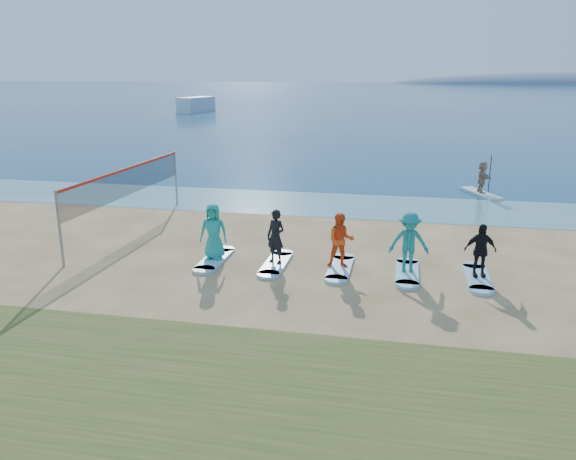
% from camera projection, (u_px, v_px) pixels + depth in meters
% --- Properties ---
extents(ground, '(600.00, 600.00, 0.00)m').
position_uv_depth(ground, '(287.00, 285.00, 16.44)').
color(ground, tan).
rests_on(ground, ground).
extents(shallow_water, '(600.00, 600.00, 0.00)m').
position_uv_depth(shallow_water, '(333.00, 205.00, 26.33)').
color(shallow_water, teal).
rests_on(shallow_water, ground).
extents(ocean, '(600.00, 600.00, 0.00)m').
position_uv_depth(ocean, '(397.00, 92.00, 167.17)').
color(ocean, navy).
rests_on(ocean, ground).
extents(volleyball_net, '(0.23, 9.09, 2.50)m').
position_uv_depth(volleyball_net, '(128.00, 182.00, 21.69)').
color(volleyball_net, gray).
rests_on(volleyball_net, ground).
extents(paddleboard, '(1.84, 3.03, 0.12)m').
position_uv_depth(paddleboard, '(481.00, 193.00, 28.51)').
color(paddleboard, silver).
rests_on(paddleboard, ground).
extents(paddleboarder, '(0.72, 1.51, 1.57)m').
position_uv_depth(paddleboarder, '(482.00, 177.00, 28.28)').
color(paddleboarder, tan).
rests_on(paddleboarder, paddleboard).
extents(boat_offshore_a, '(3.96, 7.73, 2.22)m').
position_uv_depth(boat_offshore_a, '(196.00, 112.00, 87.21)').
color(boat_offshore_a, silver).
rests_on(boat_offshore_a, ground).
extents(surfboard_0, '(0.70, 2.20, 0.09)m').
position_uv_depth(surfboard_0, '(215.00, 259.00, 18.54)').
color(surfboard_0, '#94CAE6').
rests_on(surfboard_0, ground).
extents(student_0, '(0.95, 0.67, 1.83)m').
position_uv_depth(student_0, '(214.00, 231.00, 18.27)').
color(student_0, teal).
rests_on(student_0, surfboard_0).
extents(surfboard_1, '(0.70, 2.20, 0.09)m').
position_uv_depth(surfboard_1, '(276.00, 264.00, 18.13)').
color(surfboard_1, '#94CAE6').
rests_on(surfboard_1, ground).
extents(student_1, '(0.75, 0.64, 1.74)m').
position_uv_depth(student_1, '(276.00, 236.00, 17.88)').
color(student_1, black).
rests_on(student_1, surfboard_1).
extents(surfboard_2, '(0.70, 2.20, 0.09)m').
position_uv_depth(surfboard_2, '(340.00, 268.00, 17.72)').
color(surfboard_2, '#94CAE6').
rests_on(surfboard_2, ground).
extents(student_2, '(0.94, 0.79, 1.73)m').
position_uv_depth(student_2, '(341.00, 240.00, 17.47)').
color(student_2, '#F25019').
rests_on(student_2, surfboard_2).
extents(surfboard_3, '(0.70, 2.20, 0.09)m').
position_uv_depth(surfboard_3, '(407.00, 273.00, 17.32)').
color(surfboard_3, '#94CAE6').
rests_on(surfboard_3, ground).
extents(student_3, '(1.26, 0.79, 1.87)m').
position_uv_depth(student_3, '(409.00, 242.00, 17.05)').
color(student_3, teal).
rests_on(student_3, surfboard_3).
extents(surfboard_4, '(0.70, 2.20, 0.09)m').
position_uv_depth(surfboard_4, '(478.00, 277.00, 16.91)').
color(surfboard_4, '#94CAE6').
rests_on(surfboard_4, ground).
extents(student_4, '(1.01, 0.55, 1.63)m').
position_uv_depth(student_4, '(480.00, 250.00, 16.67)').
color(student_4, black).
rests_on(student_4, surfboard_4).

